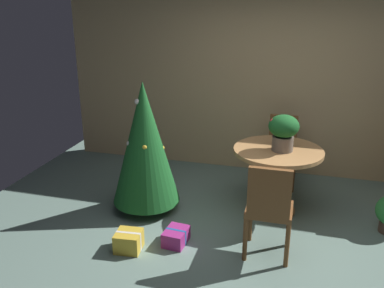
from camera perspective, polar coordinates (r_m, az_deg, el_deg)
The scene contains 9 objects.
ground_plane at distance 4.21m, azimuth 8.00°, elevation -14.73°, with size 6.60×6.60×0.00m, color slate.
back_wall_panel at distance 5.78m, azimuth 11.61°, elevation 8.56°, with size 6.00×0.10×2.60m, color tan.
round_dining_table at distance 4.76m, azimuth 11.66°, elevation -3.40°, with size 0.99×0.99×0.78m.
flower_vase at distance 4.57m, azimuth 12.53°, elevation 1.87°, with size 0.33×0.33×0.40m.
wooden_chair_near at distance 3.91m, azimuth 10.61°, elevation -8.50°, with size 0.43×0.40×0.96m.
wooden_chair_far at distance 5.53m, azimuth 12.29°, elevation -0.36°, with size 0.40×0.39×0.92m.
holiday_tree at distance 4.66m, azimuth -6.57°, elevation 0.11°, with size 0.78×0.78×1.52m.
gift_box_purple at distance 4.28m, azimuth -2.23°, elevation -12.67°, with size 0.24×0.30×0.16m.
gift_box_gold at distance 4.22m, azimuth -8.75°, elevation -13.12°, with size 0.27×0.26×0.19m.
Camera 1 is at (0.37, -3.47, 2.35)m, focal length 38.57 mm.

